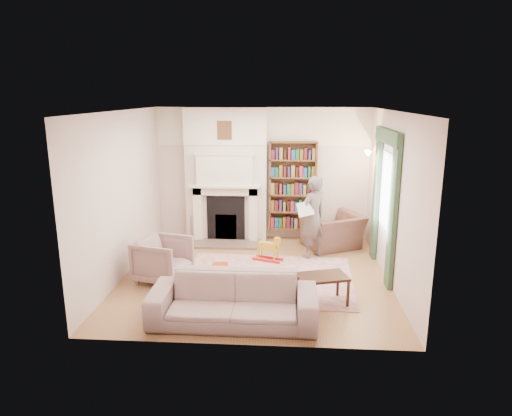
# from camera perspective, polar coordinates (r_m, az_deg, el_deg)

# --- Properties ---
(floor) EXTENTS (4.50, 4.50, 0.00)m
(floor) POSITION_cam_1_polar(r_m,az_deg,el_deg) (7.99, -0.12, -8.47)
(floor) COLOR olive
(floor) RESTS_ON ground
(ceiling) EXTENTS (4.50, 4.50, 0.00)m
(ceiling) POSITION_cam_1_polar(r_m,az_deg,el_deg) (7.39, -0.13, 12.04)
(ceiling) COLOR white
(ceiling) RESTS_ON wall_back
(wall_back) EXTENTS (4.50, 0.00, 4.50)m
(wall_back) POSITION_cam_1_polar(r_m,az_deg,el_deg) (9.77, 0.80, 4.26)
(wall_back) COLOR silver
(wall_back) RESTS_ON floor
(wall_front) EXTENTS (4.50, 0.00, 4.50)m
(wall_front) POSITION_cam_1_polar(r_m,az_deg,el_deg) (5.40, -1.80, -3.84)
(wall_front) COLOR silver
(wall_front) RESTS_ON floor
(wall_left) EXTENTS (0.00, 4.50, 4.50)m
(wall_left) POSITION_cam_1_polar(r_m,az_deg,el_deg) (8.04, -16.35, 1.56)
(wall_left) COLOR silver
(wall_left) RESTS_ON floor
(wall_right) EXTENTS (0.00, 4.50, 4.50)m
(wall_right) POSITION_cam_1_polar(r_m,az_deg,el_deg) (7.74, 16.73, 1.07)
(wall_right) COLOR silver
(wall_right) RESTS_ON floor
(fireplace) EXTENTS (1.70, 0.58, 2.80)m
(fireplace) POSITION_cam_1_polar(r_m,az_deg,el_deg) (9.64, -3.73, 4.03)
(fireplace) COLOR silver
(fireplace) RESTS_ON floor
(bookcase) EXTENTS (1.00, 0.24, 1.85)m
(bookcase) POSITION_cam_1_polar(r_m,az_deg,el_deg) (9.67, 4.61, 2.76)
(bookcase) COLOR brown
(bookcase) RESTS_ON floor
(window) EXTENTS (0.02, 0.90, 1.30)m
(window) POSITION_cam_1_polar(r_m,az_deg,el_deg) (8.11, 16.04, 2.05)
(window) COLOR silver
(window) RESTS_ON wall_right
(curtain_left) EXTENTS (0.07, 0.32, 2.40)m
(curtain_left) POSITION_cam_1_polar(r_m,az_deg,el_deg) (7.49, 16.74, -0.92)
(curtain_left) COLOR #2F4931
(curtain_left) RESTS_ON floor
(curtain_right) EXTENTS (0.07, 0.32, 2.40)m
(curtain_right) POSITION_cam_1_polar(r_m,az_deg,el_deg) (8.83, 14.79, 1.41)
(curtain_right) COLOR #2F4931
(curtain_right) RESTS_ON floor
(pelmet) EXTENTS (0.09, 1.70, 0.24)m
(pelmet) POSITION_cam_1_polar(r_m,az_deg,el_deg) (7.97, 16.18, 8.61)
(pelmet) COLOR #2F4931
(pelmet) RESTS_ON wall_right
(wall_sconce) EXTENTS (0.20, 0.24, 0.24)m
(wall_sconce) POSITION_cam_1_polar(r_m,az_deg,el_deg) (9.06, 13.54, 6.31)
(wall_sconce) COLOR gold
(wall_sconce) RESTS_ON wall_right
(rug) EXTENTS (2.99, 2.35, 0.01)m
(rug) POSITION_cam_1_polar(r_m,az_deg,el_deg) (7.88, 1.34, -8.75)
(rug) COLOR beige
(rug) RESTS_ON floor
(armchair_reading) EXTENTS (1.38, 1.31, 0.70)m
(armchair_reading) POSITION_cam_1_polar(r_m,az_deg,el_deg) (9.42, 9.56, -2.88)
(armchair_reading) COLOR #482626
(armchair_reading) RESTS_ON floor
(armchair_left) EXTENTS (0.99, 0.97, 0.74)m
(armchair_left) POSITION_cam_1_polar(r_m,az_deg,el_deg) (7.84, -11.54, -6.32)
(armchair_left) COLOR gray
(armchair_left) RESTS_ON floor
(sofa) EXTENTS (2.28, 0.90, 0.66)m
(sofa) POSITION_cam_1_polar(r_m,az_deg,el_deg) (6.36, -2.85, -11.36)
(sofa) COLOR #A69789
(sofa) RESTS_ON floor
(man_reading) EXTENTS (0.69, 0.67, 1.59)m
(man_reading) POSITION_cam_1_polar(r_m,az_deg,el_deg) (8.69, 7.10, -1.17)
(man_reading) COLOR #584B46
(man_reading) RESTS_ON floor
(newspaper) EXTENTS (0.35, 0.33, 0.25)m
(newspaper) POSITION_cam_1_polar(r_m,az_deg,el_deg) (8.44, 6.19, -0.13)
(newspaper) COLOR silver
(newspaper) RESTS_ON man_reading
(coffee_table) EXTENTS (0.80, 0.63, 0.45)m
(coffee_table) POSITION_cam_1_polar(r_m,az_deg,el_deg) (6.98, 8.34, -10.05)
(coffee_table) COLOR #361C13
(coffee_table) RESTS_ON floor
(paraffin_heater) EXTENTS (0.31, 0.31, 0.55)m
(paraffin_heater) POSITION_cam_1_polar(r_m,az_deg,el_deg) (9.86, -7.47, -2.48)
(paraffin_heater) COLOR #999BA0
(paraffin_heater) RESTS_ON floor
(rocking_horse) EXTENTS (0.60, 0.40, 0.49)m
(rocking_horse) POSITION_cam_1_polar(r_m,az_deg,el_deg) (8.59, 1.49, -5.10)
(rocking_horse) COLOR gold
(rocking_horse) RESTS_ON rug
(board_game) EXTENTS (0.40, 0.40, 0.03)m
(board_game) POSITION_cam_1_polar(r_m,az_deg,el_deg) (7.80, -1.37, -8.83)
(board_game) COLOR #EAD652
(board_game) RESTS_ON rug
(game_box_lid) EXTENTS (0.28, 0.19, 0.05)m
(game_box_lid) POSITION_cam_1_polar(r_m,az_deg,el_deg) (8.40, -4.50, -7.09)
(game_box_lid) COLOR #B43614
(game_box_lid) RESTS_ON rug
(comic_annuals) EXTENTS (0.77, 0.50, 0.02)m
(comic_annuals) POSITION_cam_1_polar(r_m,az_deg,el_deg) (7.60, 1.09, -9.53)
(comic_annuals) COLOR red
(comic_annuals) RESTS_ON rug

